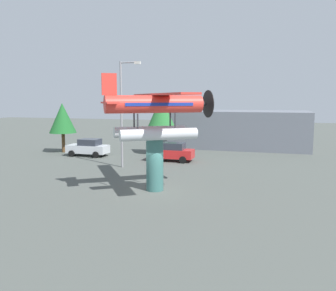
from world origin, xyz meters
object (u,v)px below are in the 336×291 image
Objects in this scene: display_pedestal at (155,164)px; streetlight_primary at (123,108)px; car_near_silver at (88,147)px; tree_west at (63,118)px; car_mid_red at (172,152)px; storefront_building at (239,129)px; floatplane_monument at (157,112)px; tree_east at (161,114)px.

streetlight_primary reaches higher than display_pedestal.
car_near_silver is 0.79× the size of tree_west.
car_mid_red is (-1.86, 10.57, -0.80)m from display_pedestal.
storefront_building is at bearing 61.84° from streetlight_primary.
car_near_silver is at bearing 100.61° from floatplane_monument.
tree_east reaches higher than car_mid_red.
tree_east is (-4.20, 14.39, -0.80)m from floatplane_monument.
streetlight_primary is (-3.09, -4.05, 4.21)m from car_mid_red.
display_pedestal is 0.36× the size of floatplane_monument.
tree_west is at bearing -152.30° from storefront_building.
tree_west reaches higher than storefront_building.
storefront_building is at bearing -142.23° from car_near_silver.
storefront_building reaches higher than car_near_silver.
tree_east is (10.59, 1.93, 0.51)m from tree_west.
display_pedestal is 19.41m from tree_west.
tree_east is (0.86, 7.94, -0.87)m from streetlight_primary.
car_mid_red is 0.47× the size of streetlight_primary.
tree_west is at bearing -21.51° from car_near_silver.
floatplane_monument is at bearing -73.73° from tree_east.
display_pedestal is 3.35m from floatplane_monument.
storefront_building is (3.34, 22.00, 0.50)m from display_pedestal.
streetlight_primary reaches higher than tree_east.
car_mid_red is 13.28m from tree_west.
storefront_building reaches higher than car_mid_red.
storefront_building is 20.41m from tree_west.
floatplane_monument is 2.19× the size of car_mid_red.
streetlight_primary is 1.46× the size of tree_east.
car_near_silver is 17.97m from storefront_building.
floatplane_monument is 0.58× the size of storefront_building.
display_pedestal is at bearing -52.83° from streetlight_primary.
car_near_silver is 5.01m from tree_west.
storefront_building is 2.97× the size of tree_west.
tree_east reaches higher than storefront_building.
car_near_silver is 0.69× the size of tree_east.
storefront_building is (8.28, 15.48, -2.91)m from streetlight_primary.
floatplane_monument is at bearing 100.61° from car_mid_red.
storefront_building is (14.17, 10.98, 1.30)m from car_near_silver.
car_mid_red is at bearing 52.68° from streetlight_primary.
car_near_silver is 8.28m from tree_east.
tree_west reaches higher than car_mid_red.
display_pedestal is 0.38× the size of streetlight_primary.
floatplane_monument is at bearing -40.12° from tree_west.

